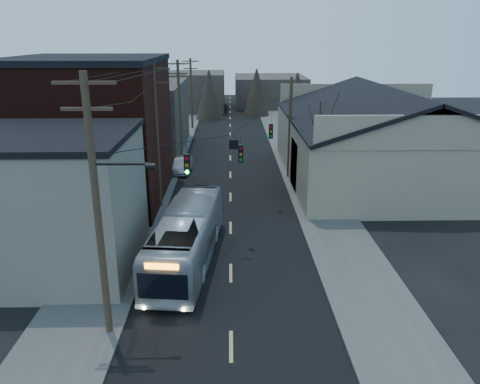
{
  "coord_description": "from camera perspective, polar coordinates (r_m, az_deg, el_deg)",
  "views": [
    {
      "loc": [
        0.03,
        -13.55,
        11.62
      ],
      "look_at": [
        0.57,
        12.25,
        3.0
      ],
      "focal_mm": 35.0,
      "sensor_mm": 36.0,
      "label": 1
    }
  ],
  "objects": [
    {
      "name": "ground",
      "position": [
        17.85,
        -1.08,
        -22.16
      ],
      "size": [
        160.0,
        160.0,
        0.0
      ],
      "primitive_type": "plane",
      "color": "black",
      "rests_on": "ground"
    },
    {
      "name": "road_surface",
      "position": [
        45.07,
        -1.19,
        3.54
      ],
      "size": [
        9.0,
        110.0,
        0.02
      ],
      "primitive_type": "cube",
      "color": "black",
      "rests_on": "ground"
    },
    {
      "name": "sidewalk_left",
      "position": [
        45.53,
        -9.41,
        3.51
      ],
      "size": [
        4.0,
        110.0,
        0.12
      ],
      "primitive_type": "cube",
      "color": "#474744",
      "rests_on": "ground"
    },
    {
      "name": "sidewalk_right",
      "position": [
        45.52,
        7.04,
        3.62
      ],
      "size": [
        4.0,
        110.0,
        0.12
      ],
      "primitive_type": "cube",
      "color": "#474744",
      "rests_on": "ground"
    },
    {
      "name": "building_clapboard",
      "position": [
        25.61,
        -21.77,
        -1.39
      ],
      "size": [
        8.0,
        8.0,
        7.0
      ],
      "primitive_type": "cube",
      "color": "#6F675D",
      "rests_on": "ground"
    },
    {
      "name": "building_brick",
      "position": [
        35.64,
        -17.65,
        6.9
      ],
      "size": [
        10.0,
        12.0,
        10.0
      ],
      "primitive_type": "cube",
      "color": "black",
      "rests_on": "ground"
    },
    {
      "name": "building_left_far",
      "position": [
        51.11,
        -12.07,
        8.93
      ],
      "size": [
        9.0,
        14.0,
        7.0
      ],
      "primitive_type": "cube",
      "color": "#322E28",
      "rests_on": "ground"
    },
    {
      "name": "warehouse",
      "position": [
        41.64,
        17.07,
        5.28
      ],
      "size": [
        16.16,
        20.6,
        7.73
      ],
      "color": "gray",
      "rests_on": "ground"
    },
    {
      "name": "building_far_left",
      "position": [
        79.25,
        -5.67,
        12.14
      ],
      "size": [
        10.0,
        12.0,
        6.0
      ],
      "primitive_type": "cube",
      "color": "#322E28",
      "rests_on": "ground"
    },
    {
      "name": "building_far_right",
      "position": [
        84.33,
        3.64,
        12.23
      ],
      "size": [
        12.0,
        14.0,
        5.0
      ],
      "primitive_type": "cube",
      "color": "#322E28",
      "rests_on": "ground"
    },
    {
      "name": "bare_tree",
      "position": [
        35.09,
        9.5,
        5.01
      ],
      "size": [
        0.4,
        0.4,
        7.2
      ],
      "primitive_type": "cone",
      "color": "black",
      "rests_on": "ground"
    },
    {
      "name": "utility_lines",
      "position": [
        38.4,
        -5.93,
        8.38
      ],
      "size": [
        11.24,
        45.28,
        10.5
      ],
      "color": "#382B1E",
      "rests_on": "ground"
    },
    {
      "name": "bus",
      "position": [
        25.1,
        -6.53,
        -5.44
      ],
      "size": [
        3.61,
        10.96,
        3.0
      ],
      "primitive_type": "imported",
      "rotation": [
        0.0,
        0.0,
        3.04
      ],
      "color": "#A4A9AF",
      "rests_on": "ground"
    },
    {
      "name": "parked_car",
      "position": [
        42.14,
        -7.06,
        3.22
      ],
      "size": [
        1.53,
        3.92,
        1.27
      ],
      "primitive_type": "imported",
      "rotation": [
        0.0,
        0.0,
        -0.05
      ],
      "color": "#979A9E",
      "rests_on": "ground"
    }
  ]
}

